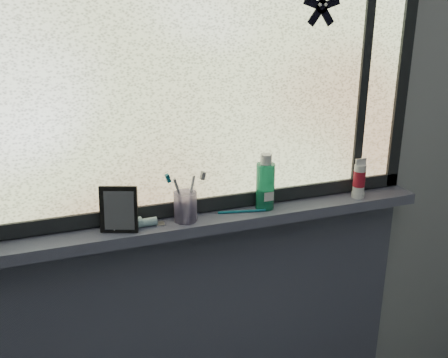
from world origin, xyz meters
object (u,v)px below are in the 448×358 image
vanity_mirror (119,209)px  cream_tube (359,177)px  mouthwash_bottle (265,181)px  toothbrush_cup (185,207)px

vanity_mirror → cream_tube: 0.92m
vanity_mirror → mouthwash_bottle: size_ratio=0.91×
vanity_mirror → mouthwash_bottle: 0.53m
toothbrush_cup → cream_tube: size_ratio=0.93×
mouthwash_bottle → cream_tube: mouthwash_bottle is taller
cream_tube → vanity_mirror: bearing=179.6°
vanity_mirror → toothbrush_cup: (0.23, 0.01, -0.02)m
vanity_mirror → toothbrush_cup: bearing=22.6°
vanity_mirror → toothbrush_cup: vanity_mirror is taller
vanity_mirror → toothbrush_cup: size_ratio=1.48×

